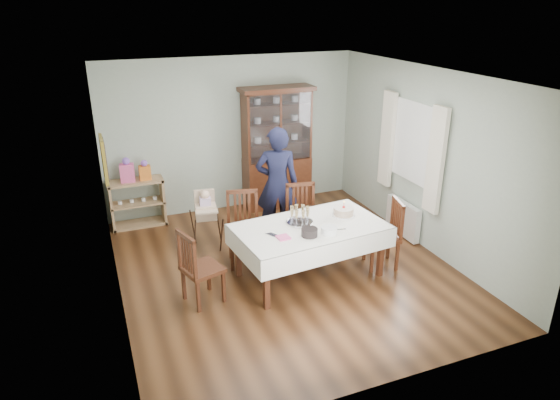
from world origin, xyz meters
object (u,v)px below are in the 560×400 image
woman (277,184)px  chair_far_right (303,233)px  sideboard (138,203)px  chair_end_right (382,247)px  chair_end_left (202,281)px  gift_bag_orange (145,171)px  high_chair (207,225)px  birthday_cake (343,212)px  champagne_tray (300,218)px  gift_bag_pink (127,171)px  china_cabinet (277,146)px  chair_far_left (244,243)px  dining_table (310,251)px

woman → chair_far_right: bearing=126.3°
sideboard → chair_end_right: (3.07, -2.70, -0.11)m
chair_end_left → gift_bag_orange: size_ratio=2.94×
high_chair → birthday_cake: birthday_cake is taller
chair_far_right → chair_end_left: 1.89m
chair_end_right → gift_bag_orange: 4.00m
champagne_tray → gift_bag_pink: bearing=129.4°
sideboard → china_cabinet: bearing=-0.5°
chair_far_left → champagne_tray: size_ratio=2.83×
china_cabinet → champagne_tray: size_ratio=5.85×
dining_table → chair_end_right: (1.09, -0.11, -0.09)m
chair_end_right → gift_bag_pink: size_ratio=2.40×
high_chair → chair_far_right: bearing=-18.2°
china_cabinet → high_chair: size_ratio=2.32×
champagne_tray → chair_end_right: bearing=-11.9°
champagne_tray → gift_bag_orange: (-1.71, 2.43, 0.12)m
chair_end_left → champagne_tray: (1.43, 0.21, 0.54)m
chair_end_left → high_chair: chair_end_left is taller
dining_table → champagne_tray: bearing=124.3°
chair_end_right → dining_table: bearing=-81.8°
sideboard → birthday_cake: 3.56m
champagne_tray → birthday_cake: (0.67, -0.00, -0.01)m
china_cabinet → chair_end_right: 2.86m
dining_table → chair_far_left: chair_far_left is taller
chair_far_right → gift_bag_pink: bearing=150.8°
chair_end_left → champagne_tray: chair_end_left is taller
woman → birthday_cake: 1.27m
woman → gift_bag_orange: bearing=-16.8°
chair_far_left → gift_bag_orange: gift_bag_orange is taller
high_chair → gift_bag_orange: size_ratio=2.79×
woman → birthday_cake: size_ratio=5.66×
chair_far_right → high_chair: bearing=163.2°
china_cabinet → high_chair: (-1.62, -1.20, -0.76)m
gift_bag_pink → gift_bag_orange: 0.28m
high_chair → gift_bag_orange: 1.51m
dining_table → sideboard: 3.25m
dining_table → gift_bag_orange: gift_bag_orange is taller
china_cabinet → chair_end_left: (-2.04, -2.64, -0.83)m
birthday_cake → chair_far_left: bearing=156.7°
chair_far_right → champagne_tray: bearing=-108.5°
chair_far_left → chair_end_left: bearing=-124.0°
gift_bag_orange → sideboard: bearing=173.4°
birthday_cake → gift_bag_pink: size_ratio=0.78×
china_cabinet → chair_far_right: 2.06m
high_chair → birthday_cake: size_ratio=2.92×
chair_far_right → chair_end_right: (0.88, -0.81, -0.01)m
champagne_tray → sideboard: bearing=127.6°
chair_far_left → gift_bag_pink: bearing=138.9°
dining_table → chair_end_left: bearing=-177.2°
sideboard → chair_far_left: bearing=-56.2°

